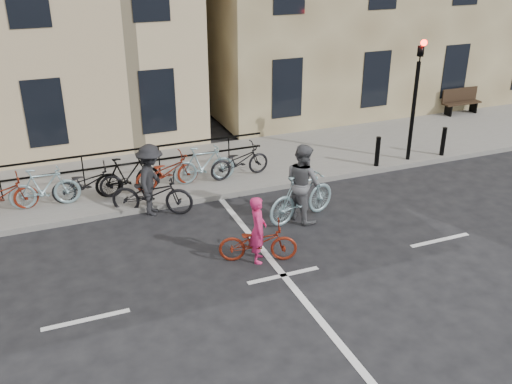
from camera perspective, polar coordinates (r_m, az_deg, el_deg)
name	(u,v)px	position (r m, az deg, el deg)	size (l,w,h in m)	color
ground	(283,276)	(12.02, 2.76, -8.34)	(120.00, 120.00, 0.00)	black
sidewalk	(59,192)	(16.45, -19.11, 0.01)	(46.00, 4.00, 0.15)	slate
traffic_light	(416,86)	(17.57, 15.75, 10.21)	(0.18, 0.30, 3.90)	black
bollard_east	(377,151)	(17.34, 12.05, 3.99)	(0.14, 0.14, 0.90)	black
bollard_west	(443,141)	(18.74, 18.22, 4.83)	(0.14, 0.14, 0.90)	black
bench	(461,100)	(23.52, 19.78, 8.65)	(1.60, 0.41, 0.97)	black
parked_bikes	(87,182)	(15.37, -16.54, 0.97)	(10.40, 1.23, 1.05)	black
cyclist_pink	(258,239)	(12.27, 0.19, -4.72)	(1.79, 1.13, 1.51)	maroon
cyclist_grey	(302,190)	(13.96, 4.64, 0.23)	(2.11, 1.12, 1.96)	#86A7AF
cyclist_dark	(152,187)	(14.47, -10.41, 0.48)	(2.17, 1.54, 1.84)	black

